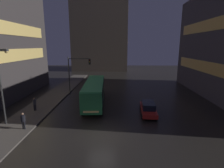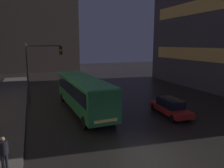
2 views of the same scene
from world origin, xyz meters
The scene contains 9 objects.
ground_plane centered at (0.00, 0.00, 0.00)m, with size 120.00×120.00×0.00m, color black.
sidewalk_left centered at (-9.00, 10.00, 0.07)m, with size 4.00×48.00×0.15m.
building_far_backdrop centered at (-4.37, 47.17, 14.38)m, with size 18.07×12.00×28.76m.
bus_near centered at (-1.84, 9.48, 1.98)m, with size 3.15×11.59×3.21m.
car_taxi centered at (5.23, 5.69, 0.77)m, with size 2.00×4.87×1.50m.
pedestrian_near centered at (-7.81, 1.02, 1.18)m, with size 0.61×0.61×1.70m.
pedestrian_mid centered at (-9.06, 6.07, 1.16)m, with size 0.43×0.43×1.69m.
traffic_light_main centered at (-5.43, 14.17, 4.39)m, with size 3.77×0.35×6.44m.
street_lamp_sidewalk centered at (-10.12, 2.16, 5.31)m, with size 1.25×0.36×7.83m.
Camera 1 is at (1.37, -14.69, 8.24)m, focal length 28.00 mm.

